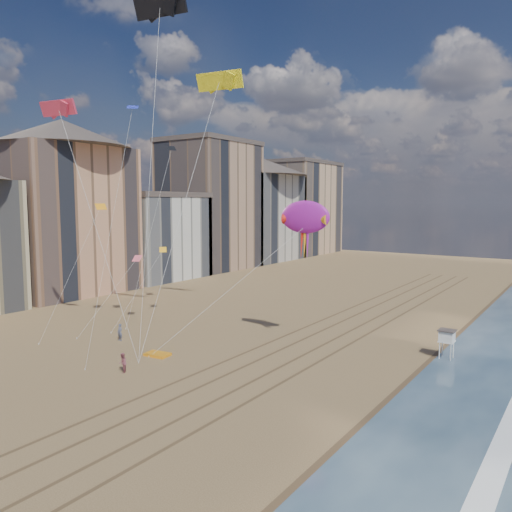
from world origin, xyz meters
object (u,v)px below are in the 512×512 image
(show_kite, at_px, (305,217))
(kite_flyer_a, at_px, (120,332))
(kite_flyer_b, at_px, (123,363))
(lifeguard_stand, at_px, (447,336))
(grounded_kite, at_px, (157,354))

(show_kite, xyz_separation_m, kite_flyer_a, (-17.93, -8.73, -12.56))
(kite_flyer_b, bearing_deg, kite_flyer_a, -171.58)
(lifeguard_stand, distance_m, show_kite, 17.90)
(show_kite, xyz_separation_m, kite_flyer_b, (-9.60, -15.50, -12.60))
(lifeguard_stand, relative_size, grounded_kite, 1.19)
(show_kite, bearing_deg, grounded_kite, -136.06)
(grounded_kite, height_order, kite_flyer_b, kite_flyer_b)
(grounded_kite, distance_m, kite_flyer_a, 7.48)
(grounded_kite, bearing_deg, show_kite, 37.57)
(lifeguard_stand, bearing_deg, kite_flyer_a, -156.17)
(show_kite, distance_m, kite_flyer_a, 23.57)
(lifeguard_stand, relative_size, show_kite, 0.14)
(grounded_kite, bearing_deg, kite_flyer_b, -85.05)
(grounded_kite, relative_size, kite_flyer_a, 1.27)
(kite_flyer_a, relative_size, kite_flyer_b, 1.04)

